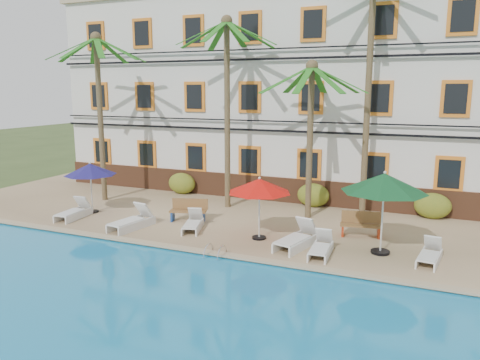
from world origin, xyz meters
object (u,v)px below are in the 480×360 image
at_px(lounger_d, 297,238).
at_px(pool_ladder, 215,255).
at_px(palm_c, 311,116).
at_px(palm_b, 227,87).
at_px(lounger_b, 132,221).
at_px(lounger_e, 321,247).
at_px(palm_a, 99,94).
at_px(umbrella_green, 384,183).
at_px(lounger_f, 430,255).
at_px(lounger_c, 193,223).
at_px(lounger_a, 74,212).
at_px(umbrella_blue, 90,170).
at_px(palm_d, 370,62).
at_px(bench_left, 188,210).
at_px(umbrella_red, 259,186).
at_px(bench_right, 361,224).

bearing_deg(lounger_d, pool_ladder, -140.77).
xyz_separation_m(palm_c, lounger_d, (0.65, -3.86, -3.99)).
relative_size(palm_b, lounger_b, 4.08).
height_order(palm_b, lounger_e, palm_b).
xyz_separation_m(palm_a, umbrella_green, (13.48, -2.59, -2.76)).
distance_m(lounger_b, lounger_d, 6.60).
xyz_separation_m(palm_c, lounger_f, (4.92, -3.61, -4.06)).
relative_size(palm_a, lounger_c, 4.50).
distance_m(lounger_a, lounger_c, 5.48).
distance_m(umbrella_blue, pool_ladder, 8.16).
height_order(palm_c, umbrella_green, palm_c).
bearing_deg(palm_a, umbrella_green, -10.87).
bearing_deg(palm_d, umbrella_blue, -159.68).
distance_m(lounger_d, lounger_f, 4.27).
height_order(umbrella_green, lounger_f, umbrella_green).
bearing_deg(lounger_a, umbrella_blue, 85.92).
height_order(umbrella_green, lounger_b, umbrella_green).
distance_m(palm_d, lounger_f, 8.36).
bearing_deg(lounger_f, pool_ladder, -162.17).
distance_m(lounger_b, bench_left, 2.35).
relative_size(lounger_a, pool_ladder, 2.51).
relative_size(umbrella_red, bench_left, 1.47).
relative_size(umbrella_blue, pool_ladder, 3.04).
xyz_separation_m(umbrella_blue, lounger_c, (5.38, -0.56, -1.67)).
relative_size(palm_a, palm_b, 0.94).
height_order(lounger_d, lounger_f, lounger_d).
bearing_deg(palm_a, palm_b, 10.06).
bearing_deg(lounger_a, pool_ladder, -12.93).
distance_m(umbrella_blue, bench_left, 4.84).
height_order(umbrella_red, lounger_b, umbrella_red).
bearing_deg(palm_b, bench_right, -17.81).
relative_size(lounger_c, lounger_d, 0.82).
relative_size(palm_d, lounger_f, 6.13).
distance_m(palm_d, lounger_c, 9.66).
bearing_deg(palm_a, palm_c, 4.37).
height_order(lounger_e, bench_left, bench_left).
xyz_separation_m(umbrella_red, bench_left, (-3.54, 1.04, -1.50)).
relative_size(lounger_c, bench_left, 1.13).
bearing_deg(lounger_d, palm_a, 163.94).
bearing_deg(pool_ladder, palm_a, 149.85).
height_order(palm_d, lounger_a, palm_d).
height_order(lounger_d, lounger_e, lounger_d).
relative_size(palm_b, umbrella_green, 3.05).
xyz_separation_m(palm_d, lounger_c, (-5.73, -4.67, -6.22)).
xyz_separation_m(umbrella_green, lounger_f, (1.53, -0.25, -2.14)).
relative_size(palm_c, umbrella_green, 2.34).
xyz_separation_m(palm_d, lounger_b, (-8.02, -5.44, -6.17)).
bearing_deg(umbrella_blue, palm_d, 20.32).
relative_size(lounger_b, lounger_e, 1.21).
distance_m(palm_d, bench_left, 9.58).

